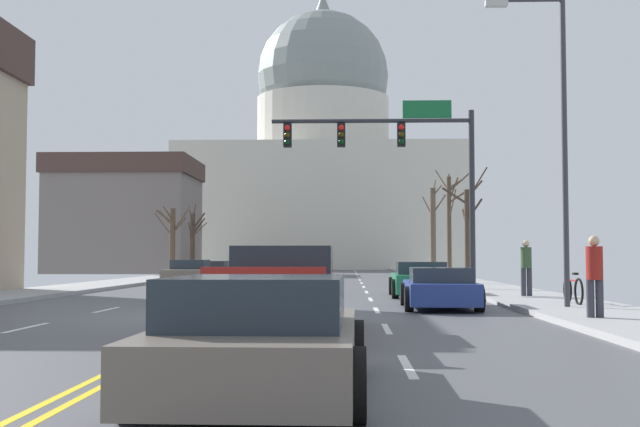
{
  "coord_description": "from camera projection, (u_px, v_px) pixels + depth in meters",
  "views": [
    {
      "loc": [
        2.74,
        -18.71,
        1.39
      ],
      "look_at": [
        1.04,
        31.77,
        4.1
      ],
      "focal_mm": 44.76,
      "sensor_mm": 36.0,
      "label": 1
    }
  ],
  "objects": [
    {
      "name": "flank_building_00",
      "position": [
        126.0,
        215.0,
        66.08
      ],
      "size": [
        11.55,
        9.39,
        9.47
      ],
      "color": "slate",
      "rests_on": "ground"
    },
    {
      "name": "sedan_oncoming_02",
      "position": [
        281.0,
        268.0,
        56.42
      ],
      "size": [
        1.98,
        4.37,
        1.19
      ],
      "color": "#1E7247",
      "rests_on": "ground"
    },
    {
      "name": "bare_tree_03",
      "position": [
        193.0,
        241.0,
        54.94
      ],
      "size": [
        1.14,
        2.64,
        4.91
      ],
      "color": "#423328",
      "rests_on": "ground"
    },
    {
      "name": "sedan_oncoming_03",
      "position": [
        256.0,
        266.0,
        69.57
      ],
      "size": [
        2.05,
        4.3,
        1.14
      ],
      "color": "black",
      "rests_on": "ground"
    },
    {
      "name": "pedestrian_01",
      "position": [
        526.0,
        265.0,
        25.13
      ],
      "size": [
        0.35,
        0.34,
        1.76
      ],
      "color": "#33333D",
      "rests_on": "ground"
    },
    {
      "name": "bicycle_parked",
      "position": [
        573.0,
        290.0,
        21.1
      ],
      "size": [
        0.12,
        1.77,
        0.85
      ],
      "color": "black",
      "rests_on": "ground"
    },
    {
      "name": "street_lamp_right",
      "position": [
        554.0,
        121.0,
        19.99
      ],
      "size": [
        2.01,
        0.24,
        7.88
      ],
      "color": "#333338",
      "rests_on": "ground"
    },
    {
      "name": "ground",
      "position": [
        230.0,
        315.0,
        18.69
      ],
      "size": [
        20.0,
        180.0,
        0.2
      ],
      "color": "#4E4E53"
    },
    {
      "name": "sedan_oncoming_00",
      "position": [
        189.0,
        273.0,
        39.02
      ],
      "size": [
        2.15,
        4.48,
        1.21
      ],
      "color": "#6B6056",
      "rests_on": "ground"
    },
    {
      "name": "bare_tree_00",
      "position": [
        450.0,
        219.0,
        42.53
      ],
      "size": [
        1.83,
        2.43,
        6.0
      ],
      "color": "#4C3D2D",
      "rests_on": "ground"
    },
    {
      "name": "sedan_near_03",
      "position": [
        261.0,
        339.0,
        7.98
      ],
      "size": [
        2.13,
        4.51,
        1.19
      ],
      "color": "#6B6056",
      "rests_on": "ground"
    },
    {
      "name": "bare_tree_02",
      "position": [
        467.0,
        229.0,
        37.0
      ],
      "size": [
        2.1,
        1.86,
        5.39
      ],
      "color": "#423328",
      "rests_on": "ground"
    },
    {
      "name": "pedestrian_00",
      "position": [
        594.0,
        272.0,
        16.31
      ],
      "size": [
        0.35,
        0.34,
        1.67
      ],
      "color": "#33333D",
      "rests_on": "ground"
    },
    {
      "name": "bare_tree_04",
      "position": [
        433.0,
        229.0,
        55.87
      ],
      "size": [
        1.68,
        2.26,
        6.57
      ],
      "color": "brown",
      "rests_on": "ground"
    },
    {
      "name": "sedan_near_01",
      "position": [
        440.0,
        289.0,
        21.15
      ],
      "size": [
        2.06,
        4.37,
        1.09
      ],
      "color": "navy",
      "rests_on": "ground"
    },
    {
      "name": "capitol_building",
      "position": [
        323.0,
        167.0,
        92.01
      ],
      "size": [
        31.26,
        20.88,
        32.26
      ],
      "color": "beige",
      "rests_on": "ground"
    },
    {
      "name": "pickup_truck_near_02",
      "position": [
        281.0,
        294.0,
        14.26
      ],
      "size": [
        2.25,
        5.69,
        1.58
      ],
      "color": "maroon",
      "rests_on": "ground"
    },
    {
      "name": "signal_gantry",
      "position": [
        401.0,
        152.0,
        31.04
      ],
      "size": [
        7.91,
        0.41,
        7.34
      ],
      "color": "#28282D",
      "rests_on": "ground"
    },
    {
      "name": "bare_tree_01",
      "position": [
        172.0,
        239.0,
        49.56
      ],
      "size": [
        2.33,
        2.08,
        4.41
      ],
      "color": "#4C3D2D",
      "rests_on": "ground"
    },
    {
      "name": "sedan_oncoming_01",
      "position": [
        212.0,
        270.0,
        48.2
      ],
      "size": [
        2.17,
        4.66,
        1.1
      ],
      "color": "#B71414",
      "rests_on": "ground"
    },
    {
      "name": "sedan_near_00",
      "position": [
        420.0,
        280.0,
        27.43
      ],
      "size": [
        2.1,
        4.44,
        1.2
      ],
      "color": "#1E7247",
      "rests_on": "ground"
    }
  ]
}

